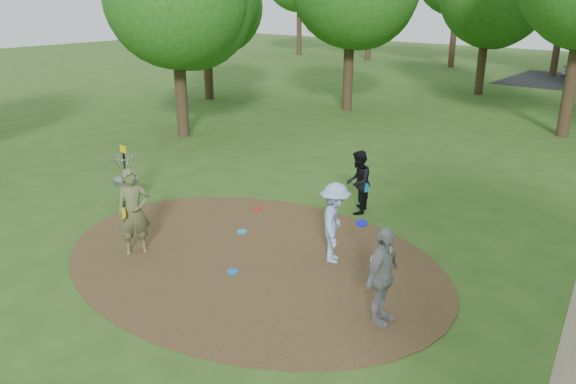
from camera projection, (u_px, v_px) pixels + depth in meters
The scene contains 10 objects.
ground at pixel (250, 259), 11.32m from camera, with size 100.00×100.00×0.00m, color #2D5119.
dirt_clearing at pixel (250, 258), 11.32m from camera, with size 8.40×8.40×0.02m, color #47301C.
player_observer_with_disc at pixel (134, 212), 11.31m from camera, with size 0.70×0.78×1.80m.
player_throwing_with_disc at pixel (335, 223), 10.97m from camera, with size 1.26×1.22×1.63m.
player_walking_with_disc at pixel (358, 182), 13.46m from camera, with size 0.82×0.92×1.55m.
player_waiting_with_disc at pixel (382, 277), 8.86m from camera, with size 0.48×1.00×1.66m.
disc_ground_cyan at pixel (242, 231), 12.54m from camera, with size 0.22×0.22×0.02m, color #1CAEE0.
disc_ground_blue at pixel (233, 272), 10.73m from camera, with size 0.22×0.22×0.02m, color #0D78E2.
disc_ground_red at pixel (258, 209), 13.87m from camera, with size 0.22×0.22×0.02m, color red.
disc_golf_basket at pixel (125, 172), 13.94m from camera, with size 0.63×0.63×1.54m.
Camera 1 is at (7.07, -7.42, 5.06)m, focal length 35.00 mm.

